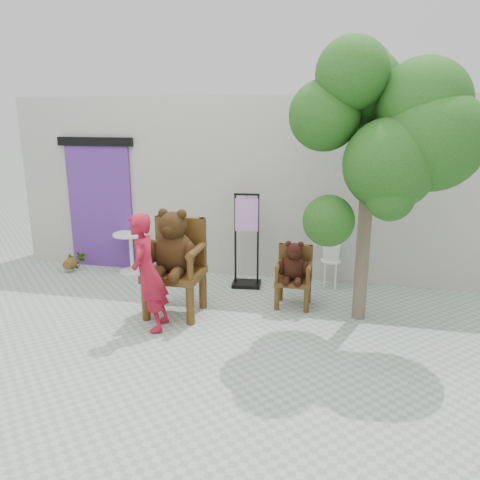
{
  "coord_description": "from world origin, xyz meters",
  "views": [
    {
      "loc": [
        1.23,
        -4.91,
        2.67
      ],
      "look_at": [
        -0.19,
        1.42,
        0.95
      ],
      "focal_mm": 35.0,
      "sensor_mm": 36.0,
      "label": 1
    }
  ],
  "objects_px": {
    "person": "(148,273)",
    "display_stand": "(247,251)",
    "chair_small": "(294,269)",
    "stool_bucket": "(331,249)",
    "chair_big": "(174,254)",
    "tree": "(385,121)",
    "cafe_table": "(131,248)"
  },
  "relations": [
    {
      "from": "chair_big",
      "to": "display_stand",
      "type": "height_order",
      "value": "display_stand"
    },
    {
      "from": "chair_small",
      "to": "stool_bucket",
      "type": "bearing_deg",
      "value": 61.17
    },
    {
      "from": "cafe_table",
      "to": "tree",
      "type": "xyz_separation_m",
      "value": [
        4.01,
        -1.32,
        2.18
      ]
    },
    {
      "from": "display_stand",
      "to": "tree",
      "type": "bearing_deg",
      "value": -35.29
    },
    {
      "from": "person",
      "to": "stool_bucket",
      "type": "bearing_deg",
      "value": 125.44
    },
    {
      "from": "chair_small",
      "to": "display_stand",
      "type": "xyz_separation_m",
      "value": [
        -0.83,
        0.65,
        0.02
      ]
    },
    {
      "from": "display_stand",
      "to": "stool_bucket",
      "type": "distance_m",
      "value": 1.35
    },
    {
      "from": "person",
      "to": "cafe_table",
      "type": "xyz_separation_m",
      "value": [
        -1.22,
        2.06,
        -0.32
      ]
    },
    {
      "from": "tree",
      "to": "person",
      "type": "bearing_deg",
      "value": -165.17
    },
    {
      "from": "cafe_table",
      "to": "display_stand",
      "type": "xyz_separation_m",
      "value": [
        2.12,
        -0.24,
        0.14
      ]
    },
    {
      "from": "chair_small",
      "to": "person",
      "type": "distance_m",
      "value": 2.09
    },
    {
      "from": "person",
      "to": "cafe_table",
      "type": "relative_size",
      "value": 2.15
    },
    {
      "from": "chair_small",
      "to": "person",
      "type": "bearing_deg",
      "value": -145.95
    },
    {
      "from": "stool_bucket",
      "to": "chair_big",
      "type": "bearing_deg",
      "value": -143.76
    },
    {
      "from": "chair_small",
      "to": "stool_bucket",
      "type": "distance_m",
      "value": 1.03
    },
    {
      "from": "chair_big",
      "to": "chair_small",
      "type": "bearing_deg",
      "value": 21.4
    },
    {
      "from": "cafe_table",
      "to": "chair_small",
      "type": "bearing_deg",
      "value": -16.94
    },
    {
      "from": "person",
      "to": "display_stand",
      "type": "relative_size",
      "value": 1.0
    },
    {
      "from": "chair_small",
      "to": "cafe_table",
      "type": "height_order",
      "value": "chair_small"
    },
    {
      "from": "chair_big",
      "to": "person",
      "type": "height_order",
      "value": "person"
    },
    {
      "from": "person",
      "to": "tree",
      "type": "height_order",
      "value": "tree"
    },
    {
      "from": "person",
      "to": "display_stand",
      "type": "xyz_separation_m",
      "value": [
        0.89,
        1.82,
        -0.17
      ]
    },
    {
      "from": "stool_bucket",
      "to": "tree",
      "type": "relative_size",
      "value": 0.4
    },
    {
      "from": "person",
      "to": "stool_bucket",
      "type": "xyz_separation_m",
      "value": [
        2.22,
        2.06,
        -0.11
      ]
    },
    {
      "from": "display_stand",
      "to": "tree",
      "type": "distance_m",
      "value": 2.98
    },
    {
      "from": "chair_small",
      "to": "tree",
      "type": "height_order",
      "value": "tree"
    },
    {
      "from": "chair_small",
      "to": "display_stand",
      "type": "relative_size",
      "value": 0.64
    },
    {
      "from": "stool_bucket",
      "to": "person",
      "type": "bearing_deg",
      "value": -137.09
    },
    {
      "from": "chair_big",
      "to": "cafe_table",
      "type": "distance_m",
      "value": 2.09
    },
    {
      "from": "chair_big",
      "to": "chair_small",
      "type": "relative_size",
      "value": 1.53
    },
    {
      "from": "display_stand",
      "to": "stool_bucket",
      "type": "height_order",
      "value": "display_stand"
    },
    {
      "from": "chair_small",
      "to": "tree",
      "type": "bearing_deg",
      "value": -21.89
    }
  ]
}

